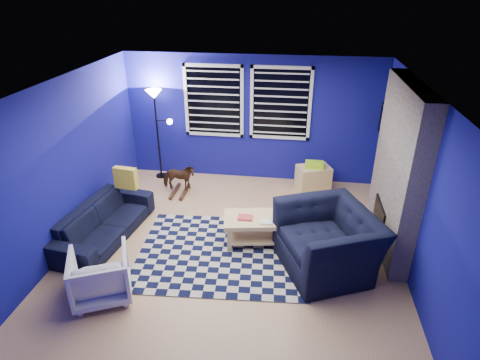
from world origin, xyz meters
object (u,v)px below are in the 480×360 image
at_px(coffee_table, 256,225).
at_px(armchair_big, 327,241).
at_px(cabinet, 313,178).
at_px(sofa, 104,222).
at_px(floor_lamp, 156,107).
at_px(rocking_horse, 179,178).
at_px(tv, 386,126).
at_px(armchair_bent, 100,275).

bearing_deg(coffee_table, armchair_big, -22.12).
bearing_deg(cabinet, sofa, -169.02).
relative_size(sofa, cabinet, 2.70).
height_order(armchair_big, floor_lamp, floor_lamp).
height_order(armchair_big, rocking_horse, armchair_big).
bearing_deg(armchair_big, cabinet, 159.72).
xyz_separation_m(sofa, cabinet, (3.31, 2.09, -0.02)).
xyz_separation_m(tv, floor_lamp, (-4.30, 0.25, 0.11)).
distance_m(sofa, armchair_big, 3.46).
bearing_deg(armchair_bent, sofa, -91.12).
distance_m(tv, armchair_bent, 5.26).
xyz_separation_m(armchair_bent, coffee_table, (1.85, 1.45, 0.00)).
relative_size(armchair_big, armchair_bent, 1.84).
bearing_deg(coffee_table, cabinet, 64.38).
height_order(sofa, floor_lamp, floor_lamp).
relative_size(tv, cabinet, 1.39).
xyz_separation_m(armchair_bent, rocking_horse, (0.21, 2.88, 0.00)).
relative_size(armchair_bent, floor_lamp, 0.40).
xyz_separation_m(coffee_table, floor_lamp, (-2.20, 2.11, 1.17)).
relative_size(tv, coffee_table, 0.94).
distance_m(armchair_big, coffee_table, 1.14).
distance_m(armchair_big, rocking_horse, 3.27).
xyz_separation_m(armchair_big, floor_lamp, (-3.25, 2.53, 1.07)).
height_order(tv, armchair_bent, tv).
xyz_separation_m(armchair_bent, floor_lamp, (-0.35, 3.56, 1.17)).
relative_size(rocking_horse, coffee_table, 0.59).
bearing_deg(floor_lamp, tv, -3.28).
bearing_deg(cabinet, armchair_big, -107.95).
bearing_deg(sofa, coffee_table, -78.25).
height_order(tv, coffee_table, tv).
relative_size(armchair_big, rocking_horse, 2.15).
height_order(sofa, coffee_table, sofa).
xyz_separation_m(tv, armchair_bent, (-3.95, -3.31, -1.07)).
xyz_separation_m(cabinet, floor_lamp, (-3.12, 0.20, 1.24)).
distance_m(tv, rocking_horse, 3.91).
xyz_separation_m(armchair_big, cabinet, (-0.13, 2.34, -0.17)).
bearing_deg(cabinet, floor_lamp, 155.14).
height_order(tv, rocking_horse, tv).
bearing_deg(tv, coffee_table, -138.46).
height_order(sofa, cabinet, cabinet).
bearing_deg(tv, sofa, -155.62).
bearing_deg(rocking_horse, floor_lamp, 32.54).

